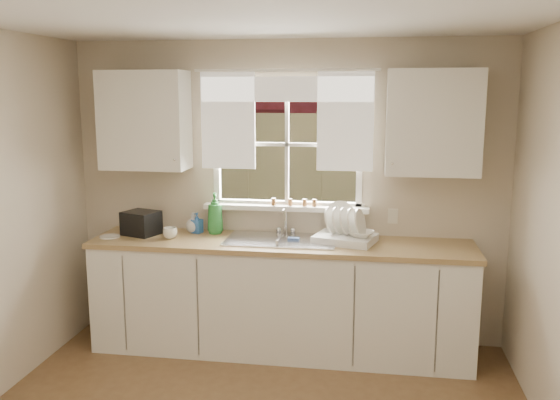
% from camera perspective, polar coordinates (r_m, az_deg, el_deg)
% --- Properties ---
extents(room_walls, '(3.62, 4.02, 2.50)m').
position_cam_1_polar(room_walls, '(2.97, -5.20, -6.14)').
color(room_walls, beige).
rests_on(room_walls, ground).
extents(ceiling, '(3.60, 4.00, 0.02)m').
position_cam_1_polar(ceiling, '(2.94, -5.29, 18.54)').
color(ceiling, silver).
rests_on(ceiling, room_walls).
extents(window, '(1.38, 0.16, 1.06)m').
position_cam_1_polar(window, '(4.92, 0.64, 3.43)').
color(window, white).
rests_on(window, room_walls).
extents(curtains, '(1.50, 0.03, 0.81)m').
position_cam_1_polar(curtains, '(4.83, 0.56, 8.64)').
color(curtains, white).
rests_on(curtains, room_walls).
extents(base_cabinets, '(3.00, 0.62, 0.87)m').
position_cam_1_polar(base_cabinets, '(4.85, 0.06, -9.45)').
color(base_cabinets, white).
rests_on(base_cabinets, ground).
extents(countertop, '(3.04, 0.65, 0.04)m').
position_cam_1_polar(countertop, '(4.71, 0.06, -4.24)').
color(countertop, '#A38251').
rests_on(countertop, base_cabinets).
extents(upper_cabinet_left, '(0.70, 0.33, 0.80)m').
position_cam_1_polar(upper_cabinet_left, '(5.01, -12.89, 7.49)').
color(upper_cabinet_left, white).
rests_on(upper_cabinet_left, room_walls).
extents(upper_cabinet_right, '(0.70, 0.33, 0.80)m').
position_cam_1_polar(upper_cabinet_right, '(4.68, 14.51, 7.23)').
color(upper_cabinet_right, white).
rests_on(upper_cabinet_right, room_walls).
extents(wall_outlet, '(0.08, 0.01, 0.12)m').
position_cam_1_polar(wall_outlet, '(4.92, 10.80, -1.54)').
color(wall_outlet, beige).
rests_on(wall_outlet, room_walls).
extents(sill_jars, '(0.38, 0.04, 0.06)m').
position_cam_1_polar(sill_jars, '(4.89, 1.51, -0.23)').
color(sill_jars, brown).
rests_on(sill_jars, window).
extents(backyard, '(20.00, 10.00, 6.13)m').
position_cam_1_polar(backyard, '(11.33, 8.65, 17.27)').
color(backyard, '#335421').
rests_on(backyard, ground).
extents(sink, '(0.88, 0.52, 0.40)m').
position_cam_1_polar(sink, '(4.76, 0.12, -4.75)').
color(sink, '#B7B7BC').
rests_on(sink, countertop).
extents(dish_rack, '(0.53, 0.45, 0.31)m').
position_cam_1_polar(dish_rack, '(4.70, 6.26, -3.16)').
color(dish_rack, white).
rests_on(dish_rack, countertop).
extents(bowl, '(0.24, 0.24, 0.05)m').
position_cam_1_polar(bowl, '(4.64, 7.81, -3.25)').
color(bowl, white).
rests_on(bowl, dish_rack).
extents(soap_bottle_a, '(0.16, 0.16, 0.34)m').
position_cam_1_polar(soap_bottle_a, '(4.97, -6.27, -1.28)').
color(soap_bottle_a, '#2C8639').
rests_on(soap_bottle_a, countertop).
extents(soap_bottle_b, '(0.10, 0.10, 0.17)m').
position_cam_1_polar(soap_bottle_b, '(5.02, -7.99, -2.20)').
color(soap_bottle_b, '#3269BC').
rests_on(soap_bottle_b, countertop).
extents(soap_bottle_c, '(0.17, 0.17, 0.17)m').
position_cam_1_polar(soap_bottle_c, '(5.04, -8.33, -2.17)').
color(soap_bottle_c, beige).
rests_on(soap_bottle_c, countertop).
extents(saucer, '(0.16, 0.16, 0.01)m').
position_cam_1_polar(saucer, '(5.04, -16.06, -3.40)').
color(saucer, white).
rests_on(saucer, countertop).
extents(cup, '(0.11, 0.11, 0.09)m').
position_cam_1_polar(cup, '(4.87, -10.54, -3.15)').
color(cup, white).
rests_on(cup, countertop).
extents(black_appliance, '(0.33, 0.31, 0.20)m').
position_cam_1_polar(black_appliance, '(5.05, -13.21, -2.17)').
color(black_appliance, black).
rests_on(black_appliance, countertop).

